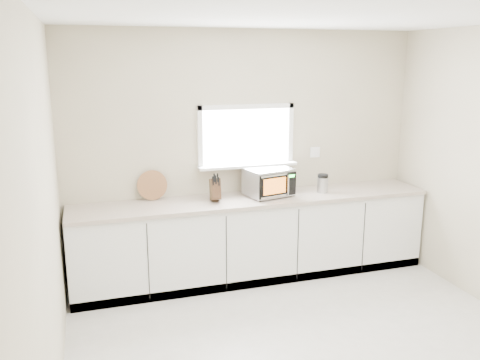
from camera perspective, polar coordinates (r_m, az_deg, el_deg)
name	(u,v)px	position (r m, az deg, el deg)	size (l,w,h in m)	color
ground	(320,359)	(4.44, 9.03, -19.22)	(4.00, 4.00, 0.00)	beige
back_wall	(246,152)	(5.69, 0.65, 3.12)	(4.00, 0.17, 2.70)	beige
cabinets	(254,239)	(5.66, 1.55, -6.65)	(3.92, 0.60, 0.88)	white
countertop	(254,199)	(5.51, 1.61, -2.18)	(3.92, 0.64, 0.04)	#B4A395
microwave	(269,182)	(5.54, 3.26, -0.18)	(0.54, 0.47, 0.31)	black
knife_block	(215,189)	(5.34, -2.81, -0.99)	(0.12, 0.22, 0.31)	#463119
cutting_board	(152,185)	(5.46, -9.84, -0.57)	(0.32, 0.32, 0.02)	#98643A
coffee_grinder	(323,183)	(5.76, 9.26, -0.36)	(0.15, 0.15, 0.21)	#ADAFB5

